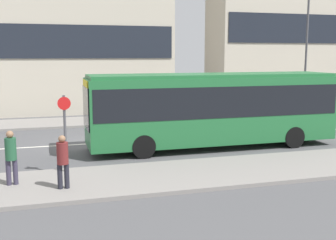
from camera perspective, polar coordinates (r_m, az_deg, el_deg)
The scene contains 10 objects.
ground_plane at distance 19.94m, azimuth -11.28°, elevation -3.23°, with size 120.00×120.00×0.00m, color #4F4F51.
sidewalk_near at distance 13.90m, azimuth -8.96°, elevation -8.24°, with size 44.00×3.50×0.13m.
sidewalk_far at distance 26.06m, azimuth -12.51°, elevation -0.28°, with size 44.00×3.50×0.13m.
lane_centerline at distance 19.94m, azimuth -11.28°, elevation -3.22°, with size 41.80×0.16×0.01m.
city_bus at distance 18.73m, azimuth 6.08°, elevation 1.99°, with size 11.10×2.54×3.29m.
parked_car_0 at distance 27.58m, azimuth 16.42°, elevation 1.32°, with size 3.98×1.76×1.42m.
pedestrian_near_stop at distance 13.82m, azimuth -20.51°, elevation -4.37°, with size 0.35×0.34×1.70m.
pedestrian_down_pavement at distance 12.99m, azimuth -14.08°, elevation -5.10°, with size 0.35×0.34×1.63m.
bus_stop_sign at distance 14.71m, azimuth -13.78°, elevation -0.98°, with size 0.44×0.12×2.64m.
street_lamp at distance 29.85m, azimuth 18.29°, elevation 10.22°, with size 0.36×0.36×8.23m.
Camera 1 is at (-1.62, -19.44, 4.14)m, focal length 45.00 mm.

